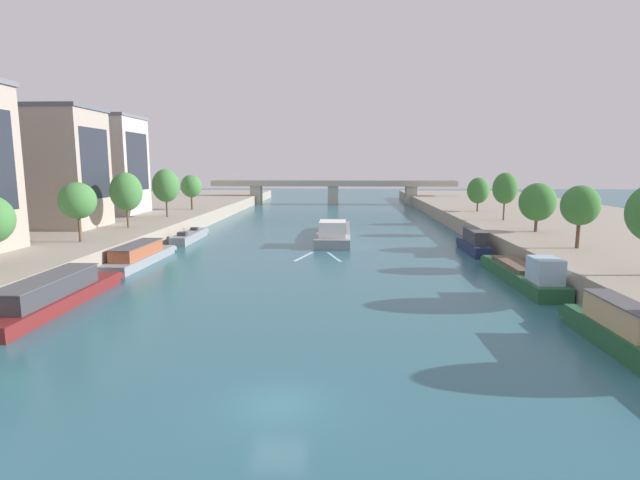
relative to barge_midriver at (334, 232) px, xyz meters
The scene contains 22 objects.
ground_plane 50.12m from the barge_midriver, 91.69° to the right, with size 400.00×400.00×0.00m, color #2D6070.
quay_left 40.79m from the barge_midriver, behind, with size 36.00×170.00×2.38m, color gray.
quay_right 37.86m from the barge_midriver, ahead, with size 36.00×170.00×2.38m, color gray.
barge_midriver is the anchor object (origin of this frame).
wake_behind_barge 14.24m from the barge_midriver, 96.05° to the right, with size 5.60×5.88×0.03m.
moored_boat_left_upstream 41.22m from the barge_midriver, 119.75° to the right, with size 3.17×16.75×2.55m.
moored_boat_left_downstream 28.29m from the barge_midriver, 137.49° to the right, with size 3.10×14.40×2.31m.
moored_boat_left_lone 20.67m from the barge_midriver, behind, with size 2.28×12.18×2.29m.
moored_boat_right_upstream 45.56m from the barge_midriver, 67.33° to the right, with size 2.10×10.02×2.96m.
moored_boat_right_end 31.85m from the barge_midriver, 56.03° to the right, with size 3.11×15.61×3.26m.
moored_boat_right_near 20.33m from the barge_midriver, 30.96° to the right, with size 1.97×10.09×2.95m.
tree_left_end_of_row 33.90m from the barge_midriver, 145.13° to the right, with size 3.91×3.91×6.50m.
tree_left_midway 28.97m from the barge_midriver, 165.70° to the right, with size 4.14×4.14×7.36m.
tree_left_third 28.62m from the barge_midriver, 166.07° to the left, with size 4.26×4.26×7.67m.
tree_left_far 34.05m from the barge_midriver, 143.80° to the left, with size 3.87×3.87×6.46m.
tree_right_midway 32.95m from the barge_midriver, 39.40° to the right, with size 3.71×3.71×6.34m.
tree_right_by_lamp 27.42m from the barge_midriver, 17.97° to the right, with size 4.45×4.45×6.11m.
tree_right_far 26.84m from the barge_midriver, 10.07° to the left, with size 3.67×3.67×7.19m.
tree_right_distant 32.03m from the barge_midriver, 36.16° to the left, with size 3.85×3.85×6.06m.
building_left_tall 40.75m from the barge_midriver, behind, with size 15.56×9.42×15.95m.
building_left_corner 42.07m from the barge_midriver, 162.82° to the left, with size 11.14×10.69×16.58m.
bridge_far 62.63m from the barge_midriver, 91.36° to the left, with size 66.03×4.40×6.44m.
Camera 1 is at (2.87, -20.61, 10.79)m, focal length 27.48 mm.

